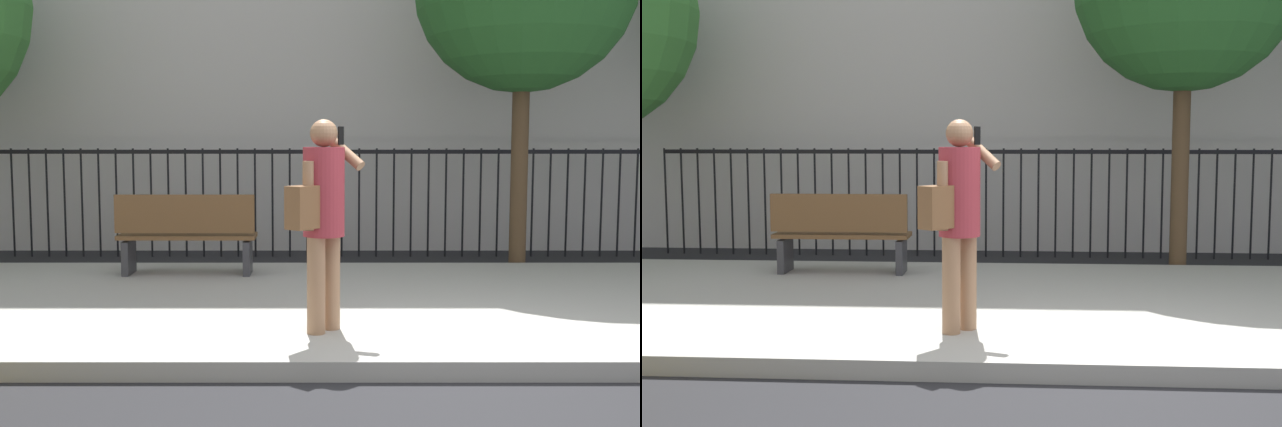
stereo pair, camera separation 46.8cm
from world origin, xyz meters
TOP-DOWN VIEW (x-y plane):
  - ground_plane at (0.00, 0.00)m, footprint 60.00×60.00m
  - sidewalk at (0.00, 2.20)m, footprint 28.00×4.40m
  - iron_fence at (0.00, 5.90)m, footprint 12.03×0.04m
  - pedestrian_on_phone at (-1.20, 0.87)m, footprint 0.66×0.71m
  - street_bench at (-2.77, 3.50)m, footprint 1.60×0.45m

SIDE VIEW (x-z plane):
  - ground_plane at x=0.00m, z-range 0.00..0.00m
  - sidewalk at x=0.00m, z-range 0.00..0.15m
  - street_bench at x=-2.77m, z-range 0.18..1.13m
  - iron_fence at x=0.00m, z-range 0.22..1.82m
  - pedestrian_on_phone at x=-1.20m, z-range 0.29..2.03m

